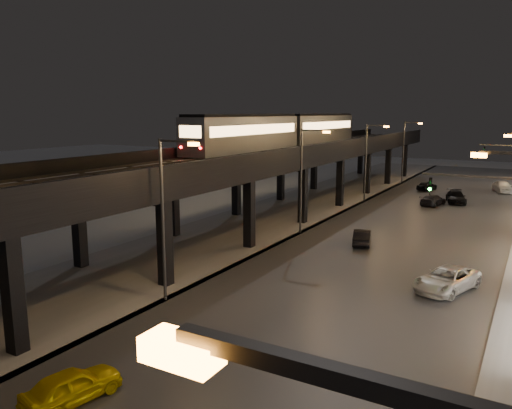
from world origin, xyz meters
The scene contains 19 objects.
road_surface centered at (7.50, 35.00, 0.03)m, with size 17.00×120.00×0.06m, color #46474D.
under_viaduct_pavement centered at (-6.00, 35.00, 0.03)m, with size 11.00×120.00×0.06m, color #9FA1A8.
elevated_viaduct centered at (-6.00, 31.84, 5.62)m, with size 9.00×100.00×6.30m.
viaduct_trackbed centered at (-6.01, 31.97, 6.39)m, with size 8.40×100.00×0.32m.
viaduct_parapet_streetside centered at (-1.65, 32.00, 6.85)m, with size 0.30×100.00×1.10m, color black.
viaduct_parapet_far centered at (-10.35, 32.00, 6.85)m, with size 0.30×100.00×1.10m, color black.
streetlight_left_1 centered at (-0.43, 13.00, 5.24)m, with size 2.57×0.28×9.00m.
streetlight_left_2 centered at (-0.43, 31.00, 5.24)m, with size 2.57×0.28×9.00m.
streetlight_left_3 centered at (-0.43, 49.00, 5.24)m, with size 2.57×0.28×9.00m.
streetlight_left_4 centered at (-0.43, 67.00, 5.24)m, with size 2.57×0.28×9.00m.
traffic_light_rig_a centered at (15.84, 22.00, 4.50)m, with size 6.10×0.34×7.00m.
subway_train centered at (-8.50, 44.04, 8.40)m, with size 3.00×36.33×3.58m.
car_taxi centered at (2.87, 3.55, 0.62)m, with size 1.45×3.61×1.23m, color #DFBD01.
car_near_white centered at (5.14, 30.03, 0.61)m, with size 1.30×3.72×1.23m, color black.
car_mid_dark centered at (6.80, 50.29, 0.61)m, with size 1.72×4.22×1.22m, color black.
car_far_white centered at (4.00, 61.29, 0.62)m, with size 1.46×3.64×1.24m, color black.
car_onc_dark centered at (12.71, 22.31, 0.68)m, with size 2.25×4.88×1.36m, color white.
car_onc_white centered at (8.82, 53.13, 0.69)m, with size 1.92×4.72×1.37m, color black.
car_onc_red centered at (12.93, 64.38, 0.77)m, with size 1.82×4.52×1.54m, color silver.
Camera 1 is at (16.79, -7.48, 10.37)m, focal length 35.00 mm.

